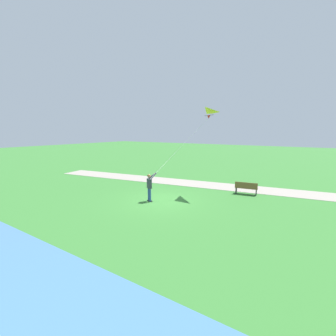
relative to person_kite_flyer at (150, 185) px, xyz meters
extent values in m
plane|color=#33702D|center=(-0.50, 0.43, -1.05)|extent=(120.00, 120.00, 0.00)
cube|color=gray|center=(-6.29, 2.43, -1.04)|extent=(7.18, 32.00, 0.02)
cube|color=#232328|center=(-0.07, -0.10, -1.02)|extent=(0.26, 0.23, 0.06)
cylinder|color=#2D4C8E|center=(-0.05, -0.11, -0.60)|extent=(0.14, 0.14, 0.82)
cube|color=#232328|center=(0.07, 0.10, -1.02)|extent=(0.26, 0.23, 0.06)
cylinder|color=#2D4C8E|center=(0.09, 0.08, -0.60)|extent=(0.14, 0.14, 0.82)
cube|color=#333842|center=(0.02, -0.01, 0.11)|extent=(0.41, 0.45, 0.60)
sphere|color=tan|center=(0.02, -0.01, 0.57)|extent=(0.22, 0.22, 0.22)
ellipsoid|color=#4C3319|center=(0.03, -0.02, 0.61)|extent=(0.31, 0.31, 0.13)
cylinder|color=#333842|center=(-0.21, 0.05, 0.56)|extent=(0.31, 0.54, 0.43)
cylinder|color=#333842|center=(-0.11, 0.19, 0.56)|extent=(0.56, 0.16, 0.43)
sphere|color=tan|center=(-0.29, 0.21, 0.69)|extent=(0.10, 0.10, 0.10)
pyramid|color=yellow|center=(-3.05, 2.24, 4.53)|extent=(1.32, 1.41, 0.43)
cone|color=red|center=(-3.28, 2.43, 4.23)|extent=(0.28, 0.28, 0.22)
cylinder|color=black|center=(-3.28, 2.43, 4.34)|extent=(0.81, 0.97, 0.02)
cylinder|color=silver|center=(-1.78, 1.32, 2.44)|extent=(3.00, 2.23, 3.50)
cube|color=brown|center=(-5.01, 4.65, -0.60)|extent=(0.66, 1.55, 0.05)
cube|color=brown|center=(-4.82, 4.68, -0.37)|extent=(0.26, 1.49, 0.40)
cube|color=#2D2D33|center=(-5.07, 3.96, -0.82)|extent=(0.07, 0.07, 0.45)
cube|color=#2D2D33|center=(-4.75, 4.01, -0.82)|extent=(0.07, 0.07, 0.45)
cube|color=#2D2D33|center=(-5.27, 5.29, -0.82)|extent=(0.07, 0.07, 0.45)
cube|color=#2D2D33|center=(-4.95, 5.33, -0.82)|extent=(0.07, 0.07, 0.45)
camera|label=1|loc=(11.26, 8.63, 3.37)|focal=24.89mm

